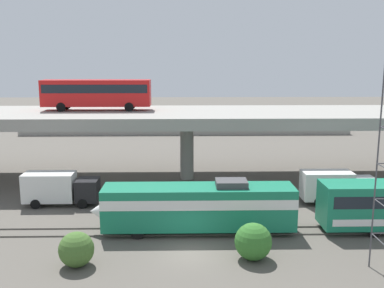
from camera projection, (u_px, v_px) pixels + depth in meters
ground_plane at (190, 254)px, 31.06m from camera, size 260.00×260.00×0.00m
rail_strip_near at (189, 235)px, 34.21m from camera, size 110.00×0.12×0.12m
rail_strip_far at (189, 228)px, 35.74m from camera, size 110.00×0.12×0.12m
train_locomotive at (189, 205)px, 34.58m from camera, size 15.77×3.04×4.18m
highway_overpass at (187, 118)px, 49.40m from camera, size 96.00×12.77×7.64m
transit_bus_on_overpass at (96, 92)px, 49.88m from camera, size 12.00×2.68×3.40m
service_truck_west at (59, 188)px, 41.21m from camera, size 6.80×2.46×3.04m
service_truck_east at (336, 186)px, 41.75m from camera, size 6.80×2.46×3.04m
pier_parking_lot at (185, 126)px, 84.92m from camera, size 58.96×12.05×1.62m
parked_car_0 at (98, 116)px, 87.02m from camera, size 4.06×1.85×1.50m
parked_car_1 at (155, 118)px, 83.42m from camera, size 4.02×1.93×1.50m
parked_car_2 at (227, 119)px, 82.41m from camera, size 4.15×1.94×1.50m
parked_car_3 at (78, 119)px, 82.94m from camera, size 4.46×1.87×1.50m
parked_car_4 at (185, 117)px, 85.18m from camera, size 4.48×1.90×1.50m
parked_car_5 at (254, 119)px, 82.45m from camera, size 4.55×1.97×1.50m
parked_car_6 at (125, 117)px, 85.25m from camera, size 4.05×1.88×1.50m
harbor_water at (185, 115)px, 107.66m from camera, size 140.00×36.00×0.01m
shrub_left at (76, 249)px, 29.02m from camera, size 2.31×2.31×2.31m
shrub_right at (253, 242)px, 30.00m from camera, size 2.52×2.52×2.52m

